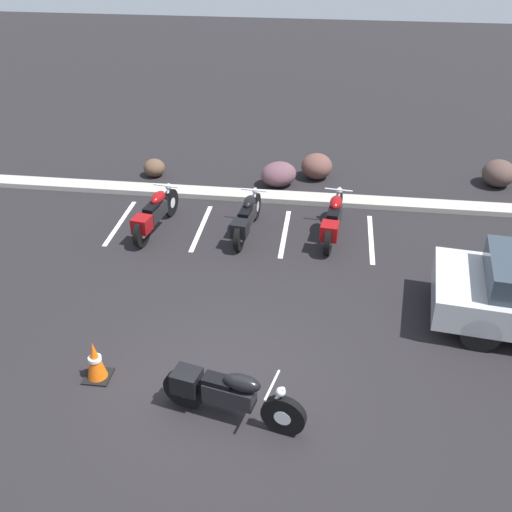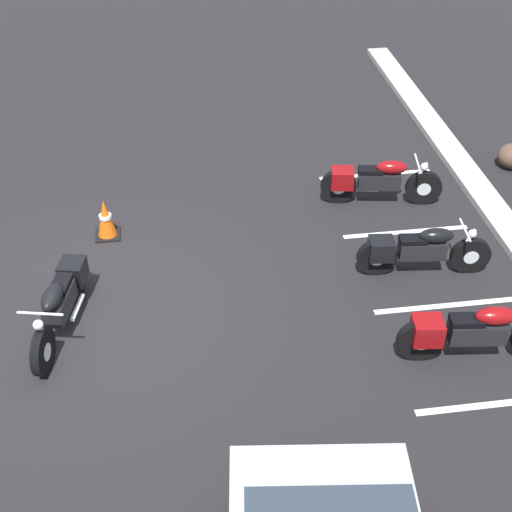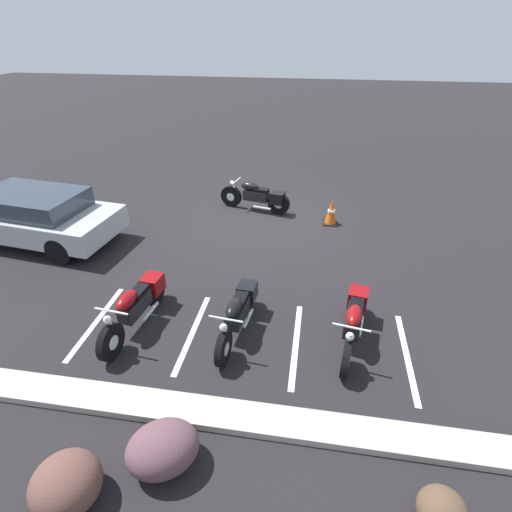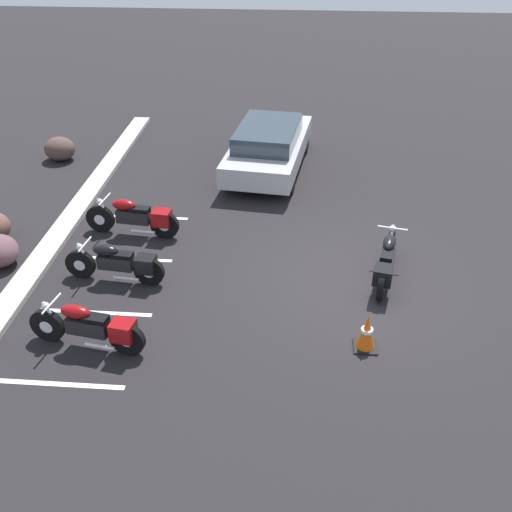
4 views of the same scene
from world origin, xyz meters
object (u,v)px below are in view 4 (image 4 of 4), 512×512
Objects in this scene: parked_bike_1 at (119,263)px; car_silver at (269,146)px; landscape_rock_1 at (60,149)px; traffic_cone at (367,333)px; parked_bike_2 at (136,217)px; motorcycle_black_featured at (386,261)px; parked_bike_0 at (91,327)px.

car_silver reaches higher than parked_bike_1.
traffic_cone reaches higher than landscape_rock_1.
landscape_rock_1 is (0.20, 5.92, -0.35)m from car_silver.
car_silver is (3.85, -2.68, 0.23)m from parked_bike_2.
parked_bike_1 is at bearing 107.56° from motorcycle_black_featured.
landscape_rock_1 is at bearing 94.94° from car_silver.
parked_bike_0 is 8.07m from car_silver.
parked_bike_2 is at bearing -80.34° from parked_bike_1.
parked_bike_1 is 1.84m from parked_bike_2.
motorcycle_black_featured is 10.12m from landscape_rock_1.
motorcycle_black_featured reaches higher than parked_bike_1.
motorcycle_black_featured is 5.47m from parked_bike_2.
parked_bike_1 is 2.34× the size of landscape_rock_1.
motorcycle_black_featured is at bearing -146.49° from car_silver.
motorcycle_black_featured reaches higher than landscape_rock_1.
parked_bike_2 is (1.38, 5.30, 0.01)m from motorcycle_black_featured.
motorcycle_black_featured is 2.41× the size of landscape_rock_1.
parked_bike_1 reaches higher than landscape_rock_1.
parked_bike_0 is at bearing 99.76° from parked_bike_2.
parked_bike_2 is at bearing 87.98° from motorcycle_black_featured.
parked_bike_2 reaches higher than landscape_rock_1.
landscape_rock_1 is at bearing 70.08° from motorcycle_black_featured.
parked_bike_2 is 0.48× the size of car_silver.
parked_bike_0 is 3.83m from parked_bike_2.
parked_bike_0 is at bearing 169.09° from car_silver.
parked_bike_1 reaches higher than traffic_cone.
parked_bike_0 reaches higher than landscape_rock_1.
parked_bike_2 is at bearing 152.09° from car_silver.
traffic_cone is (-2.09, 0.52, -0.12)m from motorcycle_black_featured.
parked_bike_1 is 0.94× the size of parked_bike_2.
motorcycle_black_featured is at bearing -122.45° from landscape_rock_1.
traffic_cone is at bearing -133.17° from landscape_rock_1.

